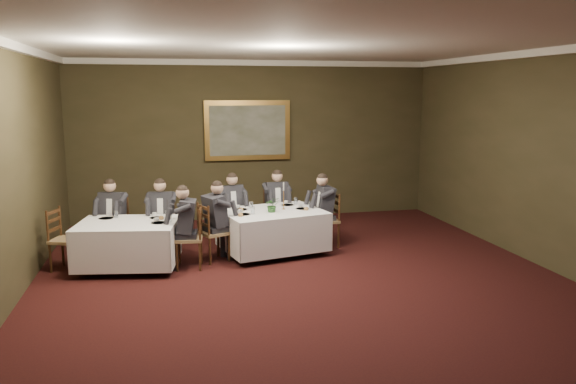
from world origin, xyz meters
name	(u,v)px	position (x,y,z in m)	size (l,w,h in m)	color
ground	(311,292)	(0.00, 0.00, 0.00)	(10.00, 10.00, 0.00)	black
ceiling	(313,40)	(0.00, 0.00, 3.50)	(8.00, 10.00, 0.10)	silver
back_wall	(254,141)	(0.00, 5.00, 1.75)	(8.00, 0.10, 3.50)	#332E19
front_wall	(562,303)	(0.00, -5.00, 1.75)	(8.00, 0.10, 3.50)	#332E19
right_wall	(566,163)	(4.00, 0.00, 1.75)	(0.10, 10.00, 3.50)	#332E19
crown_molding	(313,44)	(0.00, 0.00, 3.44)	(8.00, 10.00, 0.12)	white
table_main	(272,228)	(-0.16, 2.08, 0.45)	(1.97, 1.66, 0.67)	black
table_second	(128,241)	(-2.60, 1.71, 0.45)	(1.74, 1.44, 0.67)	black
chair_main_backleft	(231,229)	(-0.81, 2.84, 0.28)	(0.54, 0.52, 1.00)	olive
diner_main_backleft	(231,217)	(-0.80, 2.83, 0.51)	(0.51, 0.57, 1.35)	black
chair_main_backright	(276,224)	(0.10, 3.04, 0.28)	(0.46, 0.45, 1.00)	olive
diner_main_backright	(276,213)	(0.10, 3.03, 0.51)	(0.44, 0.50, 1.35)	black
chair_main_endleft	(214,244)	(-1.22, 1.84, 0.28)	(0.56, 0.57, 1.00)	olive
diner_main_endleft	(214,231)	(-1.21, 1.84, 0.51)	(0.60, 0.56, 1.35)	black
chair_main_endright	(326,231)	(0.90, 2.32, 0.28)	(0.44, 0.46, 1.00)	olive
diner_main_endright	(326,219)	(0.89, 2.32, 0.51)	(0.50, 0.43, 1.35)	black
chair_sec_backleft	(115,239)	(-2.88, 2.57, 0.28)	(0.55, 0.54, 1.00)	olive
diner_sec_backleft	(114,226)	(-2.88, 2.56, 0.51)	(0.53, 0.58, 1.35)	black
chair_sec_backright	(163,238)	(-2.06, 2.43, 0.28)	(0.50, 0.49, 1.00)	olive
diner_sec_backright	(162,226)	(-2.06, 2.42, 0.51)	(0.47, 0.54, 1.35)	black
chair_sec_endright	(190,250)	(-1.63, 1.55, 0.28)	(0.47, 0.49, 1.00)	olive
diner_sec_endright	(189,237)	(-1.64, 1.55, 0.51)	(0.53, 0.46, 1.35)	black
chair_sec_endleft	(66,252)	(-3.57, 1.87, 0.28)	(0.54, 0.56, 1.00)	olive
centerpiece	(272,204)	(-0.18, 1.98, 0.90)	(0.25, 0.21, 0.27)	#2D5926
candlestick	(284,199)	(0.06, 2.17, 0.95)	(0.07, 0.07, 0.50)	#BE833A
place_setting_table_main	(243,207)	(-0.64, 2.36, 0.80)	(0.33, 0.31, 0.14)	white
place_setting_table_second	(109,216)	(-2.91, 2.13, 0.80)	(0.33, 0.31, 0.14)	white
painting	(248,130)	(-0.16, 4.94, 1.98)	(1.90, 0.09, 1.31)	#C08E46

